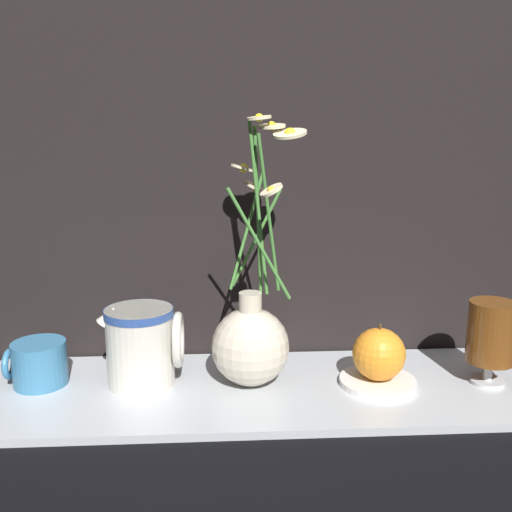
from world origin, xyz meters
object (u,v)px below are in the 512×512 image
(vase_with_flowers, at_px, (251,339))
(orange_fruit, at_px, (379,354))
(tea_glass, at_px, (491,334))
(yellow_mug, at_px, (38,363))
(ceramic_pitcher, at_px, (142,343))

(vase_with_flowers, xyz_separation_m, orange_fruit, (0.20, -0.02, -0.02))
(tea_glass, bearing_deg, vase_with_flowers, 176.58)
(yellow_mug, bearing_deg, tea_glass, -3.11)
(tea_glass, bearing_deg, orange_fruit, 178.67)
(yellow_mug, distance_m, ceramic_pitcher, 0.17)
(vase_with_flowers, bearing_deg, orange_fruit, -5.25)
(yellow_mug, bearing_deg, vase_with_flowers, -2.76)
(yellow_mug, xyz_separation_m, ceramic_pitcher, (0.16, -0.01, 0.03))
(ceramic_pitcher, bearing_deg, yellow_mug, 178.00)
(vase_with_flowers, bearing_deg, ceramic_pitcher, 176.51)
(vase_with_flowers, xyz_separation_m, ceramic_pitcher, (-0.17, 0.01, -0.01))
(yellow_mug, height_order, ceramic_pitcher, ceramic_pitcher)
(yellow_mug, xyz_separation_m, orange_fruit, (0.53, -0.03, 0.02))
(yellow_mug, distance_m, tea_glass, 0.70)
(vase_with_flowers, height_order, orange_fruit, vase_with_flowers)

